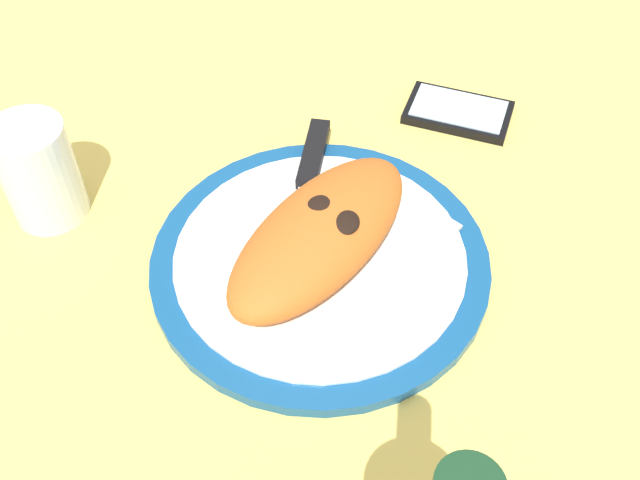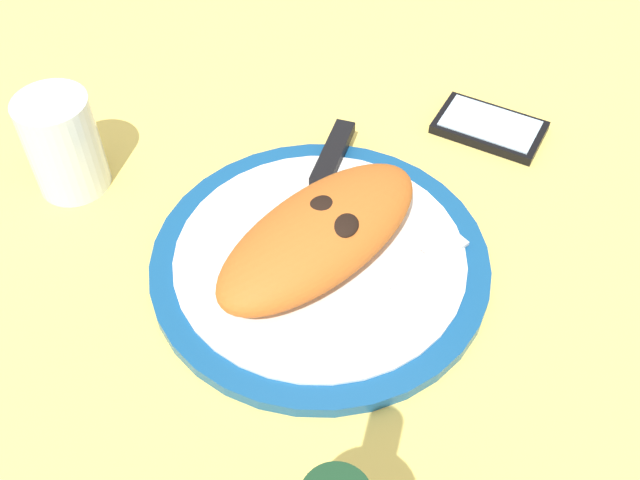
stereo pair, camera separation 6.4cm
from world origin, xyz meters
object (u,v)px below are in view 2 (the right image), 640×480
Objects in this scene: knife at (324,173)px; water_glass at (65,149)px; calzone at (325,233)px; plate at (320,260)px; smartphone at (489,127)px; fork at (405,273)px.

knife is 1.86× the size of water_glass.
water_glass reaches higher than calzone.
water_glass reaches higher than knife.
calzone is 1.23× the size of knife.
calzone reaches higher than knife.
knife is (6.08, 7.76, -2.22)cm from calzone.
calzone is at bearing -21.15° from plate.
calzone is 25.87cm from smartphone.
knife reaches higher than fork.
calzone is 2.28× the size of water_glass.
calzone is 1.36× the size of fork.
smartphone is 1.28× the size of water_glass.
knife is at bearing 49.53° from plate.
plate is 26.99cm from water_glass.
calzone is 10.10cm from knife.
smartphone is at bearing -11.93° from knife.
knife is 1.46× the size of smartphone.
water_glass is (-12.66, 23.54, 3.73)cm from plate.
calzone is at bearing 122.97° from fork.
calzone is at bearing -128.10° from knife.
smartphone is (19.26, -4.07, -1.45)cm from knife.
fork reaches higher than plate.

